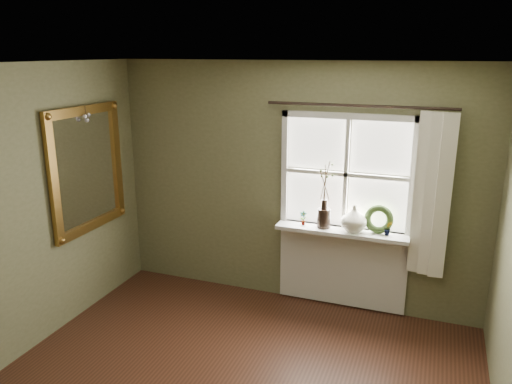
{
  "coord_description": "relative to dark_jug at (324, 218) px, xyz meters",
  "views": [
    {
      "loc": [
        1.4,
        -2.71,
        2.69
      ],
      "look_at": [
        -0.18,
        1.55,
        1.4
      ],
      "focal_mm": 35.0,
      "sensor_mm": 36.0,
      "label": 1
    }
  ],
  "objects": [
    {
      "name": "ceiling",
      "position": [
        -0.36,
        -2.12,
        1.58
      ],
      "size": [
        4.5,
        4.5,
        0.0
      ],
      "primitive_type": "plane",
      "color": "silver",
      "rests_on": "ground"
    },
    {
      "name": "gilt_mirror",
      "position": [
        -2.32,
        -0.75,
        0.5
      ],
      "size": [
        0.1,
        1.09,
        1.3
      ],
      "color": "white",
      "rests_on": "wall_left"
    },
    {
      "name": "wreath",
      "position": [
        0.55,
        0.04,
        0.01
      ],
      "size": [
        0.3,
        0.14,
        0.3
      ],
      "primitive_type": "torus",
      "rotation": [
        1.36,
        0.0,
        -0.03
      ],
      "color": "#344B21",
      "rests_on": "window_sill"
    },
    {
      "name": "potted_plant_left",
      "position": [
        -0.22,
        0.0,
        -0.02
      ],
      "size": [
        0.09,
        0.06,
        0.15
      ],
      "primitive_type": "imported",
      "rotation": [
        0.0,
        0.0,
        0.11
      ],
      "color": "#344B21",
      "rests_on": "window_sill"
    },
    {
      "name": "window_frame",
      "position": [
        0.19,
        0.11,
        0.46
      ],
      "size": [
        1.36,
        0.06,
        1.24
      ],
      "color": "silver",
      "rests_on": "wall_back"
    },
    {
      "name": "curtain_rod",
      "position": [
        0.29,
        0.05,
        1.16
      ],
      "size": [
        1.84,
        0.03,
        0.03
      ],
      "primitive_type": "cylinder",
      "rotation": [
        0.0,
        1.57,
        0.0
      ],
      "color": "black",
      "rests_on": "wall_back"
    },
    {
      "name": "potted_plant_right",
      "position": [
        0.65,
        0.0,
        -0.03
      ],
      "size": [
        0.09,
        0.08,
        0.15
      ],
      "primitive_type": "imported",
      "rotation": [
        0.0,
        0.0,
        0.18
      ],
      "color": "#344B21",
      "rests_on": "window_sill"
    },
    {
      "name": "curtain",
      "position": [
        1.03,
        0.01,
        0.34
      ],
      "size": [
        0.36,
        0.12,
        1.59
      ],
      "primitive_type": "cube",
      "color": "silver",
      "rests_on": "wall_back"
    },
    {
      "name": "window_apron",
      "position": [
        0.19,
        0.11,
        -0.56
      ],
      "size": [
        1.36,
        0.04,
        0.88
      ],
      "primitive_type": "cube",
      "color": "silver",
      "rests_on": "ground"
    },
    {
      "name": "wall_back",
      "position": [
        -0.36,
        0.18,
        0.28
      ],
      "size": [
        4.0,
        0.1,
        2.6
      ],
      "primitive_type": "cube",
      "color": "#646442",
      "rests_on": "ground"
    },
    {
      "name": "window_sill",
      "position": [
        0.19,
        0.0,
        -0.12
      ],
      "size": [
        1.36,
        0.26,
        0.04
      ],
      "primitive_type": "cube",
      "color": "silver",
      "rests_on": "wall_back"
    },
    {
      "name": "dark_jug",
      "position": [
        0.0,
        0.0,
        0.0
      ],
      "size": [
        0.16,
        0.16,
        0.2
      ],
      "primitive_type": "cylinder",
      "rotation": [
        0.0,
        0.0,
        0.17
      ],
      "color": "black",
      "rests_on": "window_sill"
    },
    {
      "name": "cream_vase",
      "position": [
        0.31,
        0.0,
        0.04
      ],
      "size": [
        0.27,
        0.27,
        0.27
      ],
      "primitive_type": "imported",
      "rotation": [
        0.0,
        0.0,
        0.02
      ],
      "color": "silver",
      "rests_on": "window_sill"
    }
  ]
}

